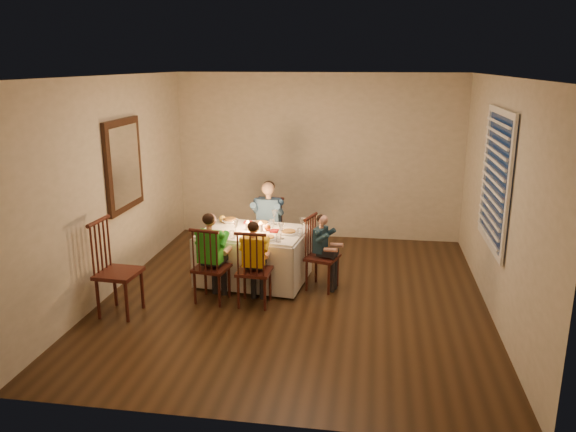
% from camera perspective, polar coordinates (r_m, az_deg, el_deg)
% --- Properties ---
extents(ground, '(5.00, 5.00, 0.00)m').
position_cam_1_polar(ground, '(6.88, 0.72, -8.17)').
color(ground, black).
rests_on(ground, ground).
extents(wall_left, '(0.02, 5.00, 2.60)m').
position_cam_1_polar(wall_left, '(7.14, -17.45, 2.95)').
color(wall_left, beige).
rests_on(wall_left, ground).
extents(wall_right, '(0.02, 5.00, 2.60)m').
position_cam_1_polar(wall_right, '(6.55, 20.64, 1.61)').
color(wall_right, beige).
rests_on(wall_right, ground).
extents(wall_back, '(4.50, 0.02, 2.60)m').
position_cam_1_polar(wall_back, '(8.91, 3.05, 6.00)').
color(wall_back, beige).
rests_on(wall_back, ground).
extents(ceiling, '(5.00, 5.00, 0.00)m').
position_cam_1_polar(ceiling, '(6.31, 0.81, 14.03)').
color(ceiling, white).
rests_on(ceiling, wall_back).
extents(dining_table, '(1.42, 1.10, 0.65)m').
position_cam_1_polar(dining_table, '(7.18, -3.53, -3.00)').
color(dining_table, silver).
rests_on(dining_table, ground).
extents(chair_adult, '(0.41, 0.40, 0.93)m').
position_cam_1_polar(chair_adult, '(7.96, -1.97, -4.84)').
color(chair_adult, '#34140E').
rests_on(chair_adult, ground).
extents(chair_near_left, '(0.43, 0.42, 0.93)m').
position_cam_1_polar(chair_near_left, '(6.83, -7.64, -8.50)').
color(chair_near_left, '#34140E').
rests_on(chair_near_left, ground).
extents(chair_near_right, '(0.39, 0.37, 0.93)m').
position_cam_1_polar(chair_near_right, '(6.68, -3.40, -8.94)').
color(chair_near_right, '#34140E').
rests_on(chair_near_right, ground).
extents(chair_end, '(0.46, 0.47, 0.93)m').
position_cam_1_polar(chair_end, '(7.13, 3.47, -7.33)').
color(chair_end, '#34140E').
rests_on(chair_end, ground).
extents(chair_extra, '(0.46, 0.48, 1.10)m').
position_cam_1_polar(chair_extra, '(6.72, -16.50, -9.45)').
color(chair_extra, '#34140E').
rests_on(chair_extra, ground).
extents(adult, '(0.45, 0.42, 1.18)m').
position_cam_1_polar(adult, '(7.96, -1.97, -4.84)').
color(adult, '#335580').
rests_on(adult, ground).
extents(child_green, '(0.41, 0.38, 1.08)m').
position_cam_1_polar(child_green, '(6.83, -7.64, -8.50)').
color(child_green, green).
rests_on(child_green, ground).
extents(child_yellow, '(0.33, 0.31, 1.02)m').
position_cam_1_polar(child_yellow, '(6.68, -3.40, -8.94)').
color(child_yellow, yellow).
rests_on(child_yellow, ground).
extents(child_teal, '(0.34, 0.35, 0.96)m').
position_cam_1_polar(child_teal, '(7.13, 3.47, -7.33)').
color(child_teal, '#1B3444').
rests_on(child_teal, ground).
extents(setting_adult, '(0.29, 0.29, 0.02)m').
position_cam_1_polar(setting_adult, '(7.39, -2.75, -0.79)').
color(setting_adult, white).
rests_on(setting_adult, dining_table).
extents(setting_green, '(0.29, 0.29, 0.02)m').
position_cam_1_polar(setting_green, '(6.95, -6.78, -1.92)').
color(setting_green, white).
rests_on(setting_green, dining_table).
extents(setting_yellow, '(0.29, 0.29, 0.02)m').
position_cam_1_polar(setting_yellow, '(6.78, -2.16, -2.26)').
color(setting_yellow, white).
rests_on(setting_yellow, dining_table).
extents(setting_teal, '(0.29, 0.29, 0.02)m').
position_cam_1_polar(setting_teal, '(7.00, 0.04, -1.68)').
color(setting_teal, white).
rests_on(setting_teal, dining_table).
extents(candle_left, '(0.06, 0.06, 0.10)m').
position_cam_1_polar(candle_left, '(7.13, -4.11, -1.07)').
color(candle_left, white).
rests_on(candle_left, dining_table).
extents(candle_right, '(0.06, 0.06, 0.10)m').
position_cam_1_polar(candle_right, '(7.08, -2.80, -1.17)').
color(candle_right, white).
rests_on(candle_right, dining_table).
extents(squash, '(0.09, 0.09, 0.09)m').
position_cam_1_polar(squash, '(7.54, -6.70, -0.27)').
color(squash, gold).
rests_on(squash, dining_table).
extents(orange_fruit, '(0.08, 0.08, 0.08)m').
position_cam_1_polar(orange_fruit, '(7.10, -2.09, -1.20)').
color(orange_fruit, orange).
rests_on(orange_fruit, dining_table).
extents(serving_bowl, '(0.21, 0.21, 0.05)m').
position_cam_1_polar(serving_bowl, '(7.47, -5.91, -0.54)').
color(serving_bowl, white).
rests_on(serving_bowl, dining_table).
extents(wall_mirror, '(0.06, 0.95, 1.15)m').
position_cam_1_polar(wall_mirror, '(7.35, -16.33, 4.98)').
color(wall_mirror, black).
rests_on(wall_mirror, wall_left).
extents(window_blinds, '(0.07, 1.34, 1.54)m').
position_cam_1_polar(window_blinds, '(6.60, 20.27, 3.51)').
color(window_blinds, black).
rests_on(window_blinds, wall_right).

